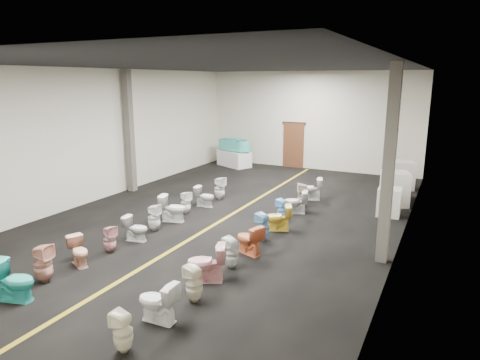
% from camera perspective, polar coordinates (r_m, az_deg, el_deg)
% --- Properties ---
extents(floor, '(16.00, 16.00, 0.00)m').
position_cam_1_polar(floor, '(13.39, -1.21, -4.67)').
color(floor, black).
rests_on(floor, ground).
extents(ceiling, '(16.00, 16.00, 0.00)m').
position_cam_1_polar(ceiling, '(12.75, -1.31, 14.95)').
color(ceiling, black).
rests_on(ceiling, ground).
extents(wall_back, '(10.00, 0.00, 10.00)m').
position_cam_1_polar(wall_back, '(20.25, 9.44, 7.78)').
color(wall_back, beige).
rests_on(wall_back, ground).
extents(wall_left, '(0.00, 16.00, 16.00)m').
position_cam_1_polar(wall_left, '(15.82, -17.59, 5.85)').
color(wall_left, beige).
rests_on(wall_left, ground).
extents(wall_right, '(0.00, 16.00, 16.00)m').
position_cam_1_polar(wall_right, '(11.47, 21.47, 2.93)').
color(wall_right, beige).
rests_on(wall_right, ground).
extents(aisle_stripe, '(0.12, 15.60, 0.01)m').
position_cam_1_polar(aisle_stripe, '(13.39, -1.21, -4.66)').
color(aisle_stripe, olive).
rests_on(aisle_stripe, floor).
extents(back_door, '(1.00, 0.10, 2.10)m').
position_cam_1_polar(back_door, '(20.59, 7.13, 4.58)').
color(back_door, '#562D19').
rests_on(back_door, floor).
extents(door_frame, '(1.15, 0.08, 0.10)m').
position_cam_1_polar(door_frame, '(20.47, 7.23, 7.55)').
color(door_frame, '#331C11').
rests_on(door_frame, back_door).
extents(column_left, '(0.25, 0.25, 4.50)m').
position_cam_1_polar(column_left, '(16.38, -14.53, 6.28)').
color(column_left, '#59544C').
rests_on(column_left, floor).
extents(column_right, '(0.25, 0.25, 4.50)m').
position_cam_1_polar(column_right, '(10.02, 19.22, 1.73)').
color(column_right, '#59544C').
rests_on(column_right, floor).
extents(display_table, '(1.90, 1.49, 0.76)m').
position_cam_1_polar(display_table, '(20.79, -0.79, 2.89)').
color(display_table, white).
rests_on(display_table, floor).
extents(bathtub, '(1.80, 1.04, 0.55)m').
position_cam_1_polar(bathtub, '(20.68, -0.79, 4.78)').
color(bathtub, '#42C0B0').
rests_on(bathtub, display_table).
extents(appliance_crate_a, '(0.71, 0.71, 0.87)m').
position_cam_1_polar(appliance_crate_a, '(13.99, 19.26, -2.78)').
color(appliance_crate_a, silver).
rests_on(appliance_crate_a, floor).
extents(appliance_crate_b, '(1.06, 1.06, 1.14)m').
position_cam_1_polar(appliance_crate_b, '(15.18, 19.94, -1.09)').
color(appliance_crate_b, silver).
rests_on(appliance_crate_b, floor).
extents(appliance_crate_c, '(0.72, 0.72, 0.77)m').
position_cam_1_polar(appliance_crate_c, '(16.17, 20.31, -0.95)').
color(appliance_crate_c, white).
rests_on(appliance_crate_c, floor).
extents(appliance_crate_d, '(0.95, 0.95, 1.08)m').
position_cam_1_polar(appliance_crate_d, '(17.58, 20.92, 0.61)').
color(appliance_crate_d, beige).
rests_on(appliance_crate_d, floor).
extents(toilet_left_0, '(0.88, 0.65, 0.81)m').
position_cam_1_polar(toilet_left_0, '(9.37, -27.87, -11.78)').
color(toilet_left_0, '#2AAEA4').
rests_on(toilet_left_0, floor).
extents(toilet_left_1, '(0.43, 0.42, 0.83)m').
position_cam_1_polar(toilet_left_1, '(9.89, -24.79, -10.05)').
color(toilet_left_1, tan).
rests_on(toilet_left_1, floor).
extents(toilet_left_2, '(0.75, 0.61, 0.67)m').
position_cam_1_polar(toilet_left_2, '(10.47, -20.66, -8.88)').
color(toilet_left_2, '#E2A283').
rests_on(toilet_left_2, floor).
extents(toilet_left_3, '(0.37, 0.36, 0.68)m').
position_cam_1_polar(toilet_left_3, '(10.96, -16.98, -7.55)').
color(toilet_left_3, '#D19295').
rests_on(toilet_left_3, floor).
extents(toilet_left_4, '(0.70, 0.47, 0.66)m').
position_cam_1_polar(toilet_left_4, '(11.56, -13.71, -6.30)').
color(toilet_left_4, silver).
rests_on(toilet_left_4, floor).
extents(toilet_left_5, '(0.38, 0.38, 0.76)m').
position_cam_1_polar(toilet_left_5, '(12.16, -11.40, -4.94)').
color(toilet_left_5, white).
rests_on(toilet_left_5, floor).
extents(toilet_left_6, '(0.87, 0.64, 0.80)m').
position_cam_1_polar(toilet_left_6, '(12.85, -8.94, -3.75)').
color(toilet_left_6, white).
rests_on(toilet_left_6, floor).
extents(toilet_left_7, '(0.42, 0.42, 0.72)m').
position_cam_1_polar(toilet_left_7, '(13.53, -7.27, -3.00)').
color(toilet_left_7, white).
rests_on(toilet_left_7, floor).
extents(toilet_left_8, '(0.69, 0.43, 0.68)m').
position_cam_1_polar(toilet_left_8, '(14.23, -4.72, -2.21)').
color(toilet_left_8, silver).
rests_on(toilet_left_8, floor).
extents(toilet_left_9, '(0.43, 0.42, 0.81)m').
position_cam_1_polar(toilet_left_9, '(14.99, -2.74, -1.11)').
color(toilet_left_9, white).
rests_on(toilet_left_9, floor).
extents(toilet_right_0, '(0.32, 0.31, 0.68)m').
position_cam_1_polar(toilet_right_0, '(7.20, -15.36, -18.96)').
color(toilet_right_0, '#F1EBC6').
rests_on(toilet_right_0, floor).
extents(toilet_right_1, '(0.75, 0.45, 0.75)m').
position_cam_1_polar(toilet_right_1, '(7.82, -10.92, -15.64)').
color(toilet_right_1, white).
rests_on(toilet_right_1, floor).
extents(toilet_right_2, '(0.42, 0.41, 0.73)m').
position_cam_1_polar(toilet_right_2, '(8.35, -6.14, -13.59)').
color(toilet_right_2, beige).
rests_on(toilet_right_2, floor).
extents(toilet_right_3, '(0.93, 0.76, 0.82)m').
position_cam_1_polar(toilet_right_3, '(9.06, -4.50, -10.98)').
color(toilet_right_3, '#EFA9AC').
rests_on(toilet_right_3, floor).
extents(toilet_right_4, '(0.41, 0.40, 0.72)m').
position_cam_1_polar(toilet_right_4, '(9.67, -1.20, -9.67)').
color(toilet_right_4, silver).
rests_on(toilet_right_4, floor).
extents(toilet_right_5, '(0.83, 0.65, 0.74)m').
position_cam_1_polar(toilet_right_5, '(10.40, 1.22, -7.90)').
color(toilet_right_5, '#DF713F').
rests_on(toilet_right_5, floor).
extents(toilet_right_6, '(0.44, 0.43, 0.75)m').
position_cam_1_polar(toilet_right_6, '(11.21, 3.07, -6.29)').
color(toilet_right_6, '#71A8D0').
rests_on(toilet_right_6, floor).
extents(toilet_right_7, '(0.84, 0.67, 0.75)m').
position_cam_1_polar(toilet_right_7, '(11.99, 5.11, -5.03)').
color(toilet_right_7, yellow).
rests_on(toilet_right_7, floor).
extents(toilet_right_8, '(0.40, 0.40, 0.68)m').
position_cam_1_polar(toilet_right_8, '(12.78, 5.64, -4.02)').
color(toilet_right_8, '#7ABEF6').
rests_on(toilet_right_8, floor).
extents(toilet_right_9, '(0.80, 0.58, 0.74)m').
position_cam_1_polar(toilet_right_9, '(13.58, 7.47, -2.91)').
color(toilet_right_9, silver).
rests_on(toilet_right_9, floor).
extents(toilet_right_10, '(0.48, 0.48, 0.80)m').
position_cam_1_polar(toilet_right_10, '(14.29, 8.40, -2.00)').
color(toilet_right_10, beige).
rests_on(toilet_right_10, floor).
extents(toilet_right_11, '(0.87, 0.66, 0.79)m').
position_cam_1_polar(toilet_right_11, '(15.16, 9.45, -1.17)').
color(toilet_right_11, white).
rests_on(toilet_right_11, floor).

